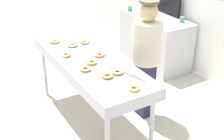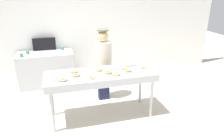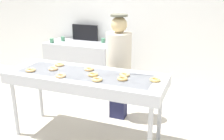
{
  "view_description": "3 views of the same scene",
  "coord_description": "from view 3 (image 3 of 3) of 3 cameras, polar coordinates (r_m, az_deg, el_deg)",
  "views": [
    {
      "loc": [
        3.19,
        -1.56,
        2.6
      ],
      "look_at": [
        0.34,
        0.12,
        0.9
      ],
      "focal_mm": 51.42,
      "sensor_mm": 36.0,
      "label": 1
    },
    {
      "loc": [
        -0.78,
        -3.65,
        2.44
      ],
      "look_at": [
        0.29,
        0.25,
        0.86
      ],
      "focal_mm": 34.51,
      "sensor_mm": 36.0,
      "label": 2
    },
    {
      "loc": [
        1.44,
        -2.77,
        2.01
      ],
      "look_at": [
        0.28,
        0.23,
        0.94
      ],
      "focal_mm": 41.4,
      "sensor_mm": 36.0,
      "label": 3
    }
  ],
  "objects": [
    {
      "name": "glazed_donut_2",
      "position": [
        3.04,
        -3.31,
        -2.09
      ],
      "size": [
        0.18,
        0.18,
        0.03
      ],
      "primitive_type": "torus",
      "rotation": [
        0.0,
        0.0,
        2.44
      ],
      "color": "#E8BA69",
      "rests_on": "fryer_conveyor"
    },
    {
      "name": "glazed_donut_9",
      "position": [
        3.42,
        -5.08,
        0.22
      ],
      "size": [
        0.16,
        0.16,
        0.03
      ],
      "primitive_type": "torus",
      "rotation": [
        0.0,
        0.0,
        0.37
      ],
      "color": "#EDAF66",
      "rests_on": "fryer_conveyor"
    },
    {
      "name": "paper_cup_1",
      "position": [
        5.55,
        -10.79,
        6.76
      ],
      "size": [
        0.08,
        0.08,
        0.09
      ],
      "primitive_type": "cylinder",
      "color": "#4C8C66",
      "rests_on": "prep_counter"
    },
    {
      "name": "glazed_donut_1",
      "position": [
        3.53,
        -17.54,
        -0.02
      ],
      "size": [
        0.17,
        0.17,
        0.03
      ],
      "primitive_type": "torus",
      "rotation": [
        0.0,
        0.0,
        2.07
      ],
      "color": "#E0B069",
      "rests_on": "fryer_conveyor"
    },
    {
      "name": "fryer_conveyor",
      "position": [
        3.33,
        -6.0,
        -2.08
      ],
      "size": [
        2.07,
        0.73,
        0.93
      ],
      "color": "#B7BABF",
      "rests_on": "ground"
    },
    {
      "name": "worker_baker",
      "position": [
        3.84,
        1.5,
        2.17
      ],
      "size": [
        0.38,
        0.38,
        1.61
      ],
      "rotation": [
        0.0,
        0.0,
        2.85
      ],
      "color": "#1E2145",
      "rests_on": "ground"
    },
    {
      "name": "glazed_donut_3",
      "position": [
        3.22,
        -11.28,
        -1.25
      ],
      "size": [
        0.17,
        0.17,
        0.03
      ],
      "primitive_type": "torus",
      "rotation": [
        0.0,
        0.0,
        1.12
      ],
      "color": "#E0AE6F",
      "rests_on": "fryer_conveyor"
    },
    {
      "name": "paper_cup_0",
      "position": [
        5.43,
        -13.15,
        6.34
      ],
      "size": [
        0.08,
        0.08,
        0.09
      ],
      "primitive_type": "cylinder",
      "color": "#4C8C66",
      "rests_on": "prep_counter"
    },
    {
      "name": "prep_counter",
      "position": [
        5.45,
        -7.02,
        1.5
      ],
      "size": [
        1.38,
        0.63,
        0.87
      ],
      "primitive_type": "cube",
      "color": "#B7BABF",
      "rests_on": "ground"
    },
    {
      "name": "glazed_donut_0",
      "position": [
        3.67,
        -11.51,
        1.18
      ],
      "size": [
        0.13,
        0.13,
        0.03
      ],
      "primitive_type": "torus",
      "rotation": [
        0.0,
        0.0,
        3.12
      ],
      "color": "tan",
      "rests_on": "fryer_conveyor"
    },
    {
      "name": "glazed_donut_5",
      "position": [
        3.21,
        -4.22,
        -0.99
      ],
      "size": [
        0.18,
        0.18,
        0.03
      ],
      "primitive_type": "torus",
      "rotation": [
        0.0,
        0.0,
        2.36
      ],
      "color": "#EDB35C",
      "rests_on": "fryer_conveyor"
    },
    {
      "name": "paper_cup_2",
      "position": [
        5.31,
        -1.97,
        6.54
      ],
      "size": [
        0.08,
        0.08,
        0.09
      ],
      "primitive_type": "cylinder",
      "color": "#4C8C66",
      "rests_on": "prep_counter"
    },
    {
      "name": "glazed_donut_6",
      "position": [
        3.07,
        9.52,
        -2.14
      ],
      "size": [
        0.14,
        0.14,
        0.03
      ],
      "primitive_type": "torus",
      "rotation": [
        0.0,
        0.0,
        1.42
      ],
      "color": "#EBBB60",
      "rests_on": "fryer_conveyor"
    },
    {
      "name": "glazed_donut_7",
      "position": [
        3.19,
        2.8,
        -1.05
      ],
      "size": [
        0.17,
        0.17,
        0.03
      ],
      "primitive_type": "torus",
      "rotation": [
        0.0,
        0.0,
        1.11
      ],
      "color": "#E0B36C",
      "rests_on": "fryer_conveyor"
    },
    {
      "name": "ground_plane",
      "position": [
        3.71,
        -5.55,
        -14.48
      ],
      "size": [
        16.0,
        16.0,
        0.0
      ],
      "primitive_type": "plane",
      "color": "beige"
    },
    {
      "name": "glazed_donut_4",
      "position": [
        3.51,
        -12.86,
        0.28
      ],
      "size": [
        0.17,
        0.17,
        0.03
      ],
      "primitive_type": "torus",
      "rotation": [
        0.0,
        0.0,
        1.13
      ],
      "color": "#E1A86F",
      "rests_on": "fryer_conveyor"
    },
    {
      "name": "glazed_donut_8",
      "position": [
        3.06,
        2.33,
        -1.91
      ],
      "size": [
        0.18,
        0.18,
        0.03
      ],
      "primitive_type": "torus",
      "rotation": [
        0.0,
        0.0,
        2.38
      ],
      "color": "#E2AB5C",
      "rests_on": "fryer_conveyor"
    },
    {
      "name": "back_wall",
      "position": [
        5.27,
        5.24,
        12.73
      ],
      "size": [
        8.0,
        0.12,
        2.99
      ],
      "primitive_type": "cube",
      "color": "white",
      "rests_on": "ground"
    },
    {
      "name": "menu_display",
      "position": [
        5.54,
        -5.98,
        8.22
      ],
      "size": [
        0.58,
        0.04,
        0.33
      ],
      "primitive_type": "cube",
      "color": "black",
      "rests_on": "prep_counter"
    }
  ]
}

